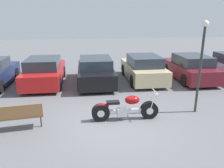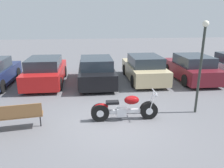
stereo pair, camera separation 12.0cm
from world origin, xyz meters
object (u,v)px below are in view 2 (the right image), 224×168
object	(u,v)px
parked_car_maroon	(191,68)
motorcycle	(124,109)
lamp_post	(202,58)
parked_car_red	(46,72)
parked_car_champagne	(144,69)
park_bench	(13,115)
parked_car_black	(96,71)

from	to	relation	value
parked_car_maroon	motorcycle	bearing A→B (deg)	-135.29
motorcycle	lamp_post	distance (m)	3.29
motorcycle	parked_car_maroon	world-z (taller)	parked_car_maroon
parked_car_red	parked_car_champagne	xyz separation A→B (m)	(5.41, 0.03, 0.00)
parked_car_red	park_bench	bearing A→B (deg)	-91.51
parked_car_champagne	park_bench	world-z (taller)	parked_car_champagne
lamp_post	motorcycle	bearing A→B (deg)	-173.64
parked_car_black	parked_car_champagne	size ratio (longest dim) A/B	1.00
parked_car_maroon	park_bench	distance (m)	9.63
park_bench	lamp_post	world-z (taller)	lamp_post
parked_car_maroon	parked_car_red	bearing A→B (deg)	178.91
park_bench	lamp_post	xyz separation A→B (m)	(6.40, 0.66, 1.55)
parked_car_black	parked_car_champagne	bearing A→B (deg)	5.77
park_bench	parked_car_maroon	bearing A→B (deg)	31.00
parked_car_red	park_bench	xyz separation A→B (m)	(-0.13, -5.11, -0.13)
motorcycle	parked_car_champagne	xyz separation A→B (m)	(1.95, 4.80, 0.26)
park_bench	parked_car_black	bearing A→B (deg)	59.75
parked_car_black	lamp_post	size ratio (longest dim) A/B	1.22
parked_car_red	parked_car_champagne	bearing A→B (deg)	0.33
parked_car_black	lamp_post	distance (m)	5.69
parked_car_black	park_bench	size ratio (longest dim) A/B	2.28
parked_car_champagne	parked_car_maroon	bearing A→B (deg)	-3.93
parked_car_red	lamp_post	distance (m)	7.82
parked_car_red	park_bench	distance (m)	5.12
motorcycle	park_bench	bearing A→B (deg)	-174.47
motorcycle	parked_car_champagne	world-z (taller)	parked_car_champagne
motorcycle	lamp_post	bearing A→B (deg)	6.36
parked_car_champagne	parked_car_maroon	xyz separation A→B (m)	(2.71, -0.19, 0.00)
parked_car_red	parked_car_maroon	xyz separation A→B (m)	(8.12, -0.15, 0.00)
motorcycle	parked_car_black	xyz separation A→B (m)	(-0.76, 4.52, 0.26)
parked_car_black	park_bench	world-z (taller)	parked_car_black
parked_car_champagne	lamp_post	xyz separation A→B (m)	(0.86, -4.48, 1.42)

